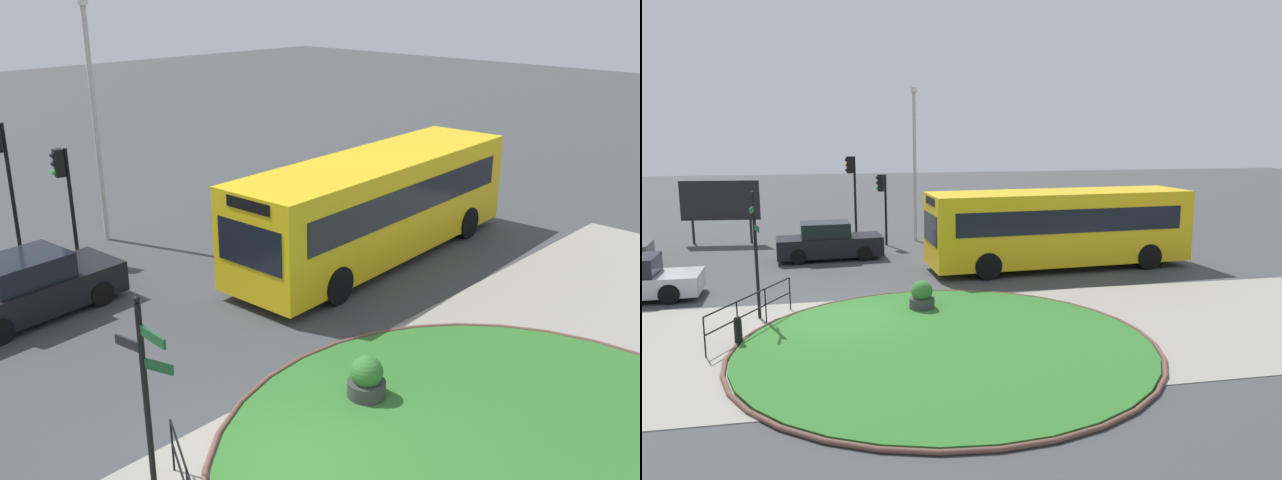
{
  "view_description": "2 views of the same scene",
  "coord_description": "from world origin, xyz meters",
  "views": [
    {
      "loc": [
        -6.79,
        -7.21,
        7.65
      ],
      "look_at": [
        4.68,
        3.88,
        1.89
      ],
      "focal_mm": 40.07,
      "sensor_mm": 36.0,
      "label": 1
    },
    {
      "loc": [
        0.05,
        -17.3,
        5.36
      ],
      "look_at": [
        4.43,
        4.12,
        1.45
      ],
      "focal_mm": 34.92,
      "sensor_mm": 36.0,
      "label": 2
    }
  ],
  "objects": [
    {
      "name": "car_trailing",
      "position": [
        -0.29,
        8.77,
        0.71
      ],
      "size": [
        4.41,
        2.09,
        1.56
      ],
      "rotation": [
        0.0,
        0.0,
        0.09
      ],
      "color": "black",
      "rests_on": "ground"
    },
    {
      "name": "signpost_directional",
      "position": [
        -2.2,
        0.64,
        2.08
      ],
      "size": [
        0.29,
        1.16,
        3.67
      ],
      "color": "black",
      "rests_on": "ground"
    },
    {
      "name": "traffic_light_far",
      "position": [
        0.83,
        12.2,
        3.0
      ],
      "size": [
        0.48,
        0.31,
        4.11
      ],
      "rotation": [
        0.0,
        0.0,
        2.91
      ],
      "color": "black",
      "rests_on": "ground"
    },
    {
      "name": "grass_kerb_ring",
      "position": [
        2.63,
        -2.73,
        0.06
      ],
      "size": [
        10.57,
        10.57,
        0.11
      ],
      "primitive_type": "torus",
      "color": "brown",
      "rests_on": "ground"
    },
    {
      "name": "planter_near_signpost",
      "position": [
        2.47,
        0.49,
        0.42
      ],
      "size": [
        0.75,
        0.75,
        0.94
      ],
      "color": "#383838",
      "rests_on": "ground"
    },
    {
      "name": "grass_island",
      "position": [
        2.63,
        -2.73,
        0.05
      ],
      "size": [
        10.26,
        10.26,
        0.1
      ],
      "primitive_type": "cylinder",
      "color": "#2D6B28",
      "rests_on": "ground"
    },
    {
      "name": "lamppost_tall",
      "position": [
        3.81,
        12.4,
        3.93
      ],
      "size": [
        0.32,
        0.32,
        7.27
      ],
      "color": "#B7B7BC",
      "rests_on": "ground"
    },
    {
      "name": "traffic_light_near",
      "position": [
        2.18,
        11.52,
        2.43
      ],
      "size": [
        0.49,
        0.31,
        3.3
      ],
      "rotation": [
        0.0,
        0.0,
        2.93
      ],
      "color": "black",
      "rests_on": "ground"
    },
    {
      "name": "bus_yellow",
      "position": [
        8.51,
        5.33,
        1.62
      ],
      "size": [
        10.34,
        3.24,
        3.0
      ],
      "rotation": [
        0.0,
        0.0,
        3.21
      ],
      "color": "yellow",
      "rests_on": "ground"
    },
    {
      "name": "ground",
      "position": [
        0.0,
        0.0,
        0.0
      ],
      "size": [
        120.0,
        120.0,
        0.0
      ],
      "primitive_type": "plane",
      "color": "#3D3F42"
    }
  ]
}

